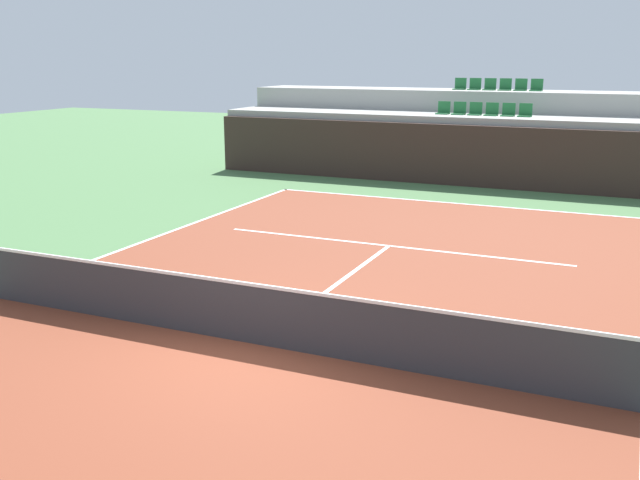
{
  "coord_description": "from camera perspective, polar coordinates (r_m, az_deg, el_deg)",
  "views": [
    {
      "loc": [
        5.03,
        -8.96,
        4.26
      ],
      "look_at": [
        0.2,
        2.0,
        1.2
      ],
      "focal_mm": 40.36,
      "sensor_mm": 36.0,
      "label": 1
    }
  ],
  "objects": [
    {
      "name": "baseline_far",
      "position": [
        21.92,
        10.11,
        2.94
      ],
      "size": [
        11.0,
        0.1,
        0.0
      ],
      "primitive_type": "cube",
      "color": "white",
      "rests_on": "court_surface"
    },
    {
      "name": "stands_tier_upper",
      "position": [
        28.39,
        13.65,
        8.39
      ],
      "size": [
        19.11,
        2.4,
        3.04
      ],
      "primitive_type": "cube",
      "color": "#9E9E99",
      "rests_on": "ground_plane"
    },
    {
      "name": "service_line_far",
      "position": [
        16.71,
        5.49,
        -0.46
      ],
      "size": [
        8.26,
        0.1,
        0.0
      ],
      "primitive_type": "cube",
      "color": "white",
      "rests_on": "court_surface"
    },
    {
      "name": "stands_tier_lower",
      "position": [
        26.09,
        12.63,
        7.12
      ],
      "size": [
        19.11,
        2.4,
        2.28
      ],
      "primitive_type": "cube",
      "color": "#9E9E99",
      "rests_on": "ground_plane"
    },
    {
      "name": "seating_row_upper",
      "position": [
        28.38,
        13.89,
        11.71
      ],
      "size": [
        3.28,
        0.44,
        0.44
      ],
      "color": "#1E6633",
      "rests_on": "stands_tier_upper"
    },
    {
      "name": "tennis_net",
      "position": [
        10.94,
        -5.2,
        -5.79
      ],
      "size": [
        11.08,
        0.08,
        1.07
      ],
      "color": "black",
      "rests_on": "court_surface"
    },
    {
      "name": "centre_service_line",
      "position": [
        13.83,
        1.27,
        -3.56
      ],
      "size": [
        0.1,
        6.4,
        0.0
      ],
      "primitive_type": "cube",
      "color": "white",
      "rests_on": "court_surface"
    },
    {
      "name": "seating_row_lower",
      "position": [
        26.06,
        12.82,
        9.9
      ],
      "size": [
        3.28,
        0.44,
        0.44
      ],
      "color": "#1E6633",
      "rests_on": "stands_tier_lower"
    },
    {
      "name": "back_wall",
      "position": [
        24.79,
        11.98,
        6.53
      ],
      "size": [
        19.11,
        0.3,
        2.05
      ],
      "primitive_type": "cube",
      "color": "#33231E",
      "rests_on": "ground_plane"
    },
    {
      "name": "ground_plane",
      "position": [
        11.12,
        -5.14,
        -8.25
      ],
      "size": [
        80.0,
        80.0,
        0.0
      ],
      "primitive_type": "plane",
      "color": "#477042"
    },
    {
      "name": "court_surface",
      "position": [
        11.12,
        -5.15,
        -8.23
      ],
      "size": [
        11.0,
        24.0,
        0.01
      ],
      "primitive_type": "cube",
      "color": "brown",
      "rests_on": "ground_plane"
    }
  ]
}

